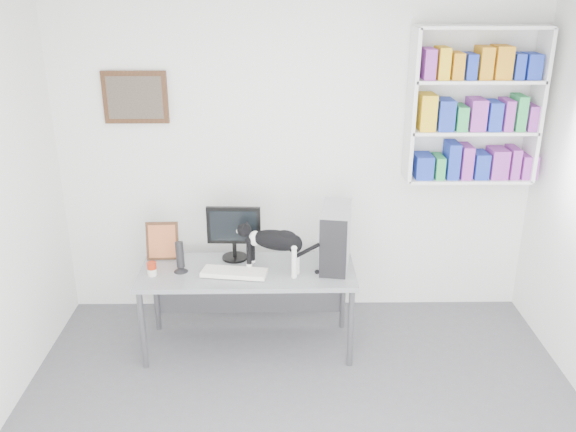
{
  "coord_description": "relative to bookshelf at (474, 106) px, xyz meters",
  "views": [
    {
      "loc": [
        -0.13,
        -2.94,
        2.78
      ],
      "look_at": [
        -0.08,
        1.53,
        1.04
      ],
      "focal_mm": 38.0,
      "sensor_mm": 36.0,
      "label": 1
    }
  ],
  "objects": [
    {
      "name": "bookshelf",
      "position": [
        0.0,
        0.0,
        0.0
      ],
      "size": [
        1.03,
        0.28,
        1.24
      ],
      "primitive_type": "cube",
      "color": "white",
      "rests_on": "room"
    },
    {
      "name": "cat",
      "position": [
        -1.58,
        -0.6,
        -0.98
      ],
      "size": [
        0.61,
        0.35,
        0.36
      ],
      "primitive_type": null,
      "rotation": [
        0.0,
        0.0,
        -0.35
      ],
      "color": "black",
      "rests_on": "desk"
    },
    {
      "name": "room",
      "position": [
        -1.4,
        -1.85,
        -0.5
      ],
      "size": [
        4.01,
        4.01,
        2.7
      ],
      "color": "#58585D",
      "rests_on": "ground"
    },
    {
      "name": "pc_tower",
      "position": [
        -1.12,
        -0.48,
        -0.92
      ],
      "size": [
        0.29,
        0.51,
        0.48
      ],
      "primitive_type": "cube",
      "rotation": [
        0.0,
        0.0,
        -0.16
      ],
      "color": "#A2A2A6",
      "rests_on": "desk"
    },
    {
      "name": "wall_art",
      "position": [
        -2.7,
        0.12,
        0.05
      ],
      "size": [
        0.52,
        0.04,
        0.42
      ],
      "primitive_type": "cube",
      "color": "#4E2E19",
      "rests_on": "room"
    },
    {
      "name": "desk",
      "position": [
        -1.8,
        -0.55,
        -1.5
      ],
      "size": [
        1.66,
        0.66,
        0.69
      ],
      "primitive_type": "cube",
      "rotation": [
        0.0,
        0.0,
        0.01
      ],
      "color": "gray",
      "rests_on": "room"
    },
    {
      "name": "monitor",
      "position": [
        -1.91,
        -0.35,
        -0.93
      ],
      "size": [
        0.43,
        0.22,
        0.45
      ],
      "primitive_type": "cube",
      "rotation": [
        0.0,
        0.0,
        -0.04
      ],
      "color": "black",
      "rests_on": "desk"
    },
    {
      "name": "soup_can",
      "position": [
        -2.51,
        -0.64,
        -1.11
      ],
      "size": [
        0.08,
        0.08,
        0.11
      ],
      "primitive_type": "cylinder",
      "rotation": [
        0.0,
        0.0,
        -0.05
      ],
      "color": "#AC270E",
      "rests_on": "desk"
    },
    {
      "name": "leaning_print",
      "position": [
        -2.48,
        -0.34,
        -1.0
      ],
      "size": [
        0.26,
        0.11,
        0.32
      ],
      "primitive_type": "cube",
      "rotation": [
        0.0,
        0.0,
        0.04
      ],
      "color": "#4E2E19",
      "rests_on": "desk"
    },
    {
      "name": "speaker",
      "position": [
        -2.3,
        -0.58,
        -1.03
      ],
      "size": [
        0.14,
        0.14,
        0.25
      ],
      "primitive_type": "cylinder",
      "rotation": [
        0.0,
        0.0,
        0.31
      ],
      "color": "black",
      "rests_on": "desk"
    },
    {
      "name": "keyboard",
      "position": [
        -1.89,
        -0.64,
        -1.14
      ],
      "size": [
        0.52,
        0.26,
        0.04
      ],
      "primitive_type": "cube",
      "rotation": [
        0.0,
        0.0,
        -0.15
      ],
      "color": "white",
      "rests_on": "desk"
    }
  ]
}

